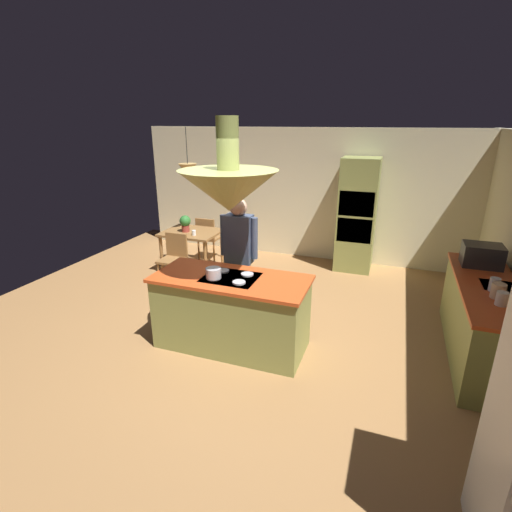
{
  "coord_description": "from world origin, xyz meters",
  "views": [
    {
      "loc": [
        1.73,
        -4.06,
        2.68
      ],
      "look_at": [
        0.1,
        0.4,
        1.0
      ],
      "focal_mm": 27.06,
      "sensor_mm": 36.0,
      "label": 1
    }
  ],
  "objects_px": {
    "oven_tower": "(357,215)",
    "cup_on_table": "(194,233)",
    "person_at_island": "(239,252)",
    "chair_by_back_wall": "(208,236)",
    "canister_flour": "(502,299)",
    "kitchen_island": "(232,312)",
    "canister_tea": "(494,285)",
    "potted_plant_on_table": "(185,223)",
    "microwave_on_counter": "(482,255)",
    "cooking_pot_on_cooktop": "(213,273)",
    "dining_table": "(192,237)",
    "chair_facing_island": "(174,255)",
    "canister_sugar": "(498,291)"
  },
  "relations": [
    {
      "from": "canister_flour",
      "to": "oven_tower",
      "type": "bearing_deg",
      "value": 120.26
    },
    {
      "from": "oven_tower",
      "to": "cup_on_table",
      "type": "bearing_deg",
      "value": -152.91
    },
    {
      "from": "dining_table",
      "to": "cup_on_table",
      "type": "relative_size",
      "value": 11.18
    },
    {
      "from": "canister_tea",
      "to": "kitchen_island",
      "type": "bearing_deg",
      "value": -167.67
    },
    {
      "from": "chair_by_back_wall",
      "to": "cup_on_table",
      "type": "height_order",
      "value": "chair_by_back_wall"
    },
    {
      "from": "canister_flour",
      "to": "cooking_pot_on_cooktop",
      "type": "distance_m",
      "value": 3.03
    },
    {
      "from": "oven_tower",
      "to": "cooking_pot_on_cooktop",
      "type": "distance_m",
      "value": 3.6
    },
    {
      "from": "person_at_island",
      "to": "canister_sugar",
      "type": "bearing_deg",
      "value": -4.69
    },
    {
      "from": "oven_tower",
      "to": "person_at_island",
      "type": "xyz_separation_m",
      "value": [
        -1.28,
        -2.55,
        -0.04
      ]
    },
    {
      "from": "canister_flour",
      "to": "kitchen_island",
      "type": "bearing_deg",
      "value": -174.75
    },
    {
      "from": "oven_tower",
      "to": "canister_tea",
      "type": "xyz_separation_m",
      "value": [
        1.74,
        -2.62,
        -0.04
      ]
    },
    {
      "from": "canister_flour",
      "to": "microwave_on_counter",
      "type": "relative_size",
      "value": 0.31
    },
    {
      "from": "kitchen_island",
      "to": "canister_flour",
      "type": "height_order",
      "value": "canister_flour"
    },
    {
      "from": "kitchen_island",
      "to": "cooking_pot_on_cooktop",
      "type": "relative_size",
      "value": 10.34
    },
    {
      "from": "oven_tower",
      "to": "dining_table",
      "type": "xyz_separation_m",
      "value": [
        -2.8,
        -1.14,
        -0.38
      ]
    },
    {
      "from": "cooking_pot_on_cooktop",
      "to": "chair_facing_island",
      "type": "bearing_deg",
      "value": 133.93
    },
    {
      "from": "chair_facing_island",
      "to": "microwave_on_counter",
      "type": "height_order",
      "value": "microwave_on_counter"
    },
    {
      "from": "oven_tower",
      "to": "canister_tea",
      "type": "relative_size",
      "value": 13.61
    },
    {
      "from": "kitchen_island",
      "to": "potted_plant_on_table",
      "type": "relative_size",
      "value": 6.21
    },
    {
      "from": "microwave_on_counter",
      "to": "cooking_pot_on_cooktop",
      "type": "distance_m",
      "value": 3.39
    },
    {
      "from": "chair_facing_island",
      "to": "canister_flour",
      "type": "bearing_deg",
      "value": -14.9
    },
    {
      "from": "kitchen_island",
      "to": "dining_table",
      "type": "relative_size",
      "value": 1.85
    },
    {
      "from": "oven_tower",
      "to": "canister_sugar",
      "type": "xyz_separation_m",
      "value": [
        1.74,
        -2.8,
        -0.03
      ]
    },
    {
      "from": "person_at_island",
      "to": "potted_plant_on_table",
      "type": "height_order",
      "value": "person_at_island"
    },
    {
      "from": "chair_facing_island",
      "to": "chair_by_back_wall",
      "type": "distance_m",
      "value": 1.26
    },
    {
      "from": "canister_tea",
      "to": "chair_facing_island",
      "type": "bearing_deg",
      "value": 169.42
    },
    {
      "from": "person_at_island",
      "to": "cup_on_table",
      "type": "bearing_deg",
      "value": 138.41
    },
    {
      "from": "chair_facing_island",
      "to": "cup_on_table",
      "type": "bearing_deg",
      "value": 68.89
    },
    {
      "from": "oven_tower",
      "to": "microwave_on_counter",
      "type": "relative_size",
      "value": 4.49
    },
    {
      "from": "canister_sugar",
      "to": "microwave_on_counter",
      "type": "xyz_separation_m",
      "value": [
        0.0,
        1.01,
        0.06
      ]
    },
    {
      "from": "canister_sugar",
      "to": "oven_tower",
      "type": "bearing_deg",
      "value": 121.84
    },
    {
      "from": "oven_tower",
      "to": "canister_sugar",
      "type": "relative_size",
      "value": 13.0
    },
    {
      "from": "chair_facing_island",
      "to": "canister_sugar",
      "type": "height_order",
      "value": "canister_sugar"
    },
    {
      "from": "chair_facing_island",
      "to": "canister_tea",
      "type": "relative_size",
      "value": 5.74
    },
    {
      "from": "oven_tower",
      "to": "potted_plant_on_table",
      "type": "distance_m",
      "value": 3.13
    },
    {
      "from": "chair_by_back_wall",
      "to": "kitchen_island",
      "type": "bearing_deg",
      "value": 121.9
    },
    {
      "from": "oven_tower",
      "to": "potted_plant_on_table",
      "type": "height_order",
      "value": "oven_tower"
    },
    {
      "from": "canister_sugar",
      "to": "chair_facing_island",
      "type": "bearing_deg",
      "value": 167.24
    },
    {
      "from": "oven_tower",
      "to": "canister_flour",
      "type": "distance_m",
      "value": 3.45
    },
    {
      "from": "kitchen_island",
      "to": "canister_tea",
      "type": "relative_size",
      "value": 12.28
    },
    {
      "from": "chair_by_back_wall",
      "to": "cup_on_table",
      "type": "distance_m",
      "value": 0.9
    },
    {
      "from": "oven_tower",
      "to": "canister_tea",
      "type": "distance_m",
      "value": 3.15
    },
    {
      "from": "chair_by_back_wall",
      "to": "canister_flour",
      "type": "xyz_separation_m",
      "value": [
        4.54,
        -2.47,
        0.49
      ]
    },
    {
      "from": "chair_by_back_wall",
      "to": "cooking_pot_on_cooktop",
      "type": "distance_m",
      "value": 3.29
    },
    {
      "from": "person_at_island",
      "to": "cup_on_table",
      "type": "xyz_separation_m",
      "value": [
        -1.36,
        1.21,
        -0.19
      ]
    },
    {
      "from": "dining_table",
      "to": "potted_plant_on_table",
      "type": "xyz_separation_m",
      "value": [
        -0.09,
        -0.05,
        0.28
      ]
    },
    {
      "from": "dining_table",
      "to": "canister_tea",
      "type": "distance_m",
      "value": 4.79
    },
    {
      "from": "chair_by_back_wall",
      "to": "cooking_pot_on_cooktop",
      "type": "xyz_separation_m",
      "value": [
        1.54,
        -2.86,
        0.5
      ]
    },
    {
      "from": "cup_on_table",
      "to": "microwave_on_counter",
      "type": "distance_m",
      "value": 4.41
    },
    {
      "from": "oven_tower",
      "to": "canister_sugar",
      "type": "bearing_deg",
      "value": -58.16
    }
  ]
}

